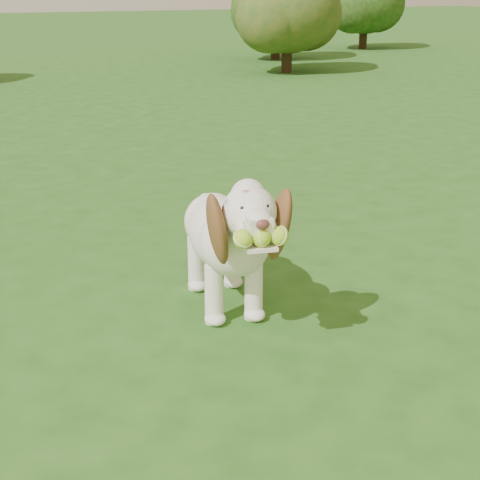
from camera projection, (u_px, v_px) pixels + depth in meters
name	position (u px, v px, depth m)	size (l,w,h in m)	color
ground	(178.00, 286.00, 3.52)	(80.00, 80.00, 0.00)	#244F16
dog	(228.00, 233.00, 3.14)	(0.51, 1.04, 0.68)	white
shrub_d	(288.00, 9.00, 11.92)	(1.67, 1.67, 1.73)	#382314
shrub_f	(276.00, 4.00, 14.12)	(1.72, 1.72, 1.78)	#382314
shrub_h	(365.00, 0.00, 16.60)	(1.77, 1.77, 1.84)	#382314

